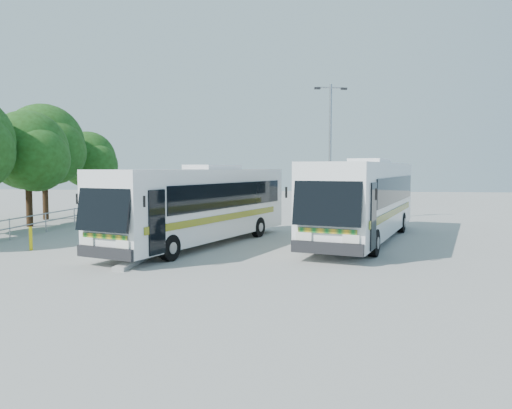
# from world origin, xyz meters

# --- Properties ---
(ground) EXTENTS (100.00, 100.00, 0.00)m
(ground) POSITION_xyz_m (0.00, 0.00, 0.00)
(ground) COLOR gray
(ground) RESTS_ON ground
(kerb_divider) EXTENTS (0.40, 16.00, 0.15)m
(kerb_divider) POSITION_xyz_m (-2.30, 2.00, 0.07)
(kerb_divider) COLOR #B2B2AD
(kerb_divider) RESTS_ON ground
(railing) EXTENTS (0.06, 22.00, 1.00)m
(railing) POSITION_xyz_m (-10.00, 4.00, 0.74)
(railing) COLOR gray
(railing) RESTS_ON ground
(tree_far_c) EXTENTS (4.97, 4.69, 6.49)m
(tree_far_c) POSITION_xyz_m (-12.12, 5.10, 4.26)
(tree_far_c) COLOR #382314
(tree_far_c) RESTS_ON ground
(tree_far_d) EXTENTS (5.62, 5.30, 7.33)m
(tree_far_d) POSITION_xyz_m (-13.31, 8.80, 4.82)
(tree_far_d) COLOR #382314
(tree_far_d) RESTS_ON ground
(tree_far_e) EXTENTS (4.54, 4.28, 5.92)m
(tree_far_e) POSITION_xyz_m (-12.63, 13.30, 3.89)
(tree_far_e) COLOR #382314
(tree_far_e) RESTS_ON ground
(coach_main) EXTENTS (6.06, 11.78, 3.24)m
(coach_main) POSITION_xyz_m (-1.01, -0.14, 1.78)
(coach_main) COLOR silver
(coach_main) RESTS_ON ground
(coach_adjacent) EXTENTS (5.95, 12.86, 3.52)m
(coach_adjacent) POSITION_xyz_m (6.03, 2.06, 1.93)
(coach_adjacent) COLOR white
(coach_adjacent) RESTS_ON ground
(lamppost) EXTENTS (2.03, 0.72, 8.42)m
(lamppost) POSITION_xyz_m (4.58, 10.43, 4.65)
(lamppost) COLOR #979A9F
(lamppost) RESTS_ON ground
(bollard) EXTENTS (0.14, 0.14, 0.95)m
(bollard) POSITION_xyz_m (-7.44, -2.46, 0.47)
(bollard) COLOR #C7B50B
(bollard) RESTS_ON ground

